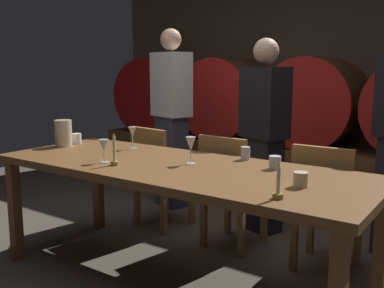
% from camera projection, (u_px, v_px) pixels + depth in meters
% --- Properties ---
extents(ground_plane, '(7.96, 7.96, 0.00)m').
position_uv_depth(ground_plane, '(183.00, 271.00, 3.04)').
color(ground_plane, '#4C443A').
extents(back_wall, '(6.12, 0.24, 2.98)m').
position_uv_depth(back_wall, '(334.00, 58.00, 5.22)').
color(back_wall, brown).
rests_on(back_wall, ground).
extents(barrel_shelf, '(5.51, 0.90, 0.53)m').
position_uv_depth(barrel_shelf, '(312.00, 168.00, 4.99)').
color(barrel_shelf, brown).
rests_on(barrel_shelf, ground).
extents(wine_barrel_far_left, '(0.97, 0.90, 0.97)m').
position_uv_depth(wine_barrel_far_left, '(163.00, 95.00, 6.07)').
color(wine_barrel_far_left, brown).
rests_on(wine_barrel_far_left, barrel_shelf).
extents(wine_barrel_left, '(0.97, 0.90, 0.97)m').
position_uv_depth(wine_barrel_left, '(231.00, 98.00, 5.47)').
color(wine_barrel_left, brown).
rests_on(wine_barrel_left, barrel_shelf).
extents(wine_barrel_center, '(0.97, 0.90, 0.97)m').
position_uv_depth(wine_barrel_center, '(317.00, 102.00, 4.85)').
color(wine_barrel_center, brown).
rests_on(wine_barrel_center, barrel_shelf).
extents(dining_table, '(2.45, 0.92, 0.78)m').
position_uv_depth(dining_table, '(176.00, 175.00, 2.79)').
color(dining_table, brown).
rests_on(dining_table, ground).
extents(chair_left, '(0.45, 0.45, 0.88)m').
position_uv_depth(chair_left, '(158.00, 172.00, 3.82)').
color(chair_left, olive).
rests_on(chair_left, ground).
extents(chair_center, '(0.42, 0.42, 0.88)m').
position_uv_depth(chair_center, '(229.00, 186.00, 3.36)').
color(chair_center, olive).
rests_on(chair_center, ground).
extents(chair_right, '(0.41, 0.41, 0.88)m').
position_uv_depth(chair_right, '(325.00, 202.00, 2.96)').
color(chair_right, olive).
rests_on(chair_right, ground).
extents(guest_left, '(0.43, 0.34, 1.74)m').
position_uv_depth(guest_left, '(171.00, 117.00, 4.36)').
color(guest_left, '#33384C').
rests_on(guest_left, ground).
extents(guest_center, '(0.44, 0.36, 1.61)m').
position_uv_depth(guest_center, '(264.00, 135.00, 3.69)').
color(guest_center, black).
rests_on(guest_center, ground).
extents(candle_left, '(0.05, 0.05, 0.21)m').
position_uv_depth(candle_left, '(114.00, 156.00, 2.75)').
color(candle_left, olive).
rests_on(candle_left, dining_table).
extents(candle_right, '(0.05, 0.05, 0.17)m').
position_uv_depth(candle_right, '(278.00, 189.00, 2.05)').
color(candle_right, olive).
rests_on(candle_right, dining_table).
extents(pitcher, '(0.13, 0.13, 0.20)m').
position_uv_depth(pitcher, '(63.00, 133.00, 3.41)').
color(pitcher, beige).
rests_on(pitcher, dining_table).
extents(wine_glass_left, '(0.06, 0.06, 0.16)m').
position_uv_depth(wine_glass_left, '(132.00, 133.00, 3.31)').
color(wine_glass_left, silver).
rests_on(wine_glass_left, dining_table).
extents(wine_glass_center, '(0.06, 0.06, 0.15)m').
position_uv_depth(wine_glass_center, '(104.00, 146.00, 2.83)').
color(wine_glass_center, silver).
rests_on(wine_glass_center, dining_table).
extents(wine_glass_right, '(0.06, 0.06, 0.17)m').
position_uv_depth(wine_glass_right, '(191.00, 145.00, 2.78)').
color(wine_glass_right, white).
rests_on(wine_glass_right, dining_table).
extents(cup_far_left, '(0.08, 0.08, 0.08)m').
position_uv_depth(cup_far_left, '(76.00, 139.00, 3.54)').
color(cup_far_left, white).
rests_on(cup_far_left, dining_table).
extents(cup_center_left, '(0.06, 0.06, 0.09)m').
position_uv_depth(cup_center_left, '(245.00, 153.00, 2.92)').
color(cup_center_left, silver).
rests_on(cup_center_left, dining_table).
extents(cup_center_right, '(0.07, 0.07, 0.08)m').
position_uv_depth(cup_center_right, '(275.00, 162.00, 2.65)').
color(cup_center_right, silver).
rests_on(cup_center_right, dining_table).
extents(cup_far_right, '(0.08, 0.08, 0.08)m').
position_uv_depth(cup_far_right, '(301.00, 179.00, 2.25)').
color(cup_far_right, beige).
rests_on(cup_far_right, dining_table).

